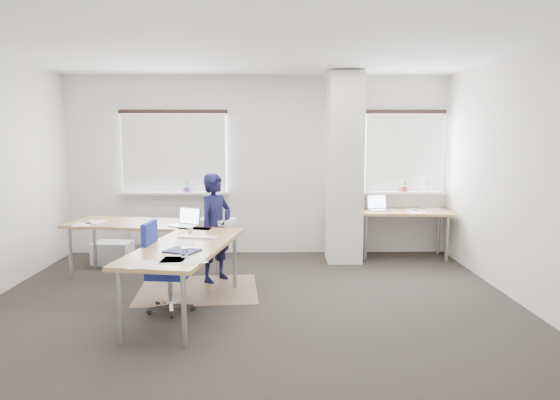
{
  "coord_description": "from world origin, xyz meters",
  "views": [
    {
      "loc": [
        0.24,
        -5.38,
        1.87
      ],
      "look_at": [
        0.33,
        0.9,
        1.06
      ],
      "focal_mm": 32.0,
      "sensor_mm": 36.0,
      "label": 1
    }
  ],
  "objects_px": {
    "desk_side": "(404,213)",
    "person": "(216,228)",
    "task_chair": "(167,287)",
    "desk_main": "(167,235)"
  },
  "relations": [
    {
      "from": "desk_main",
      "to": "task_chair",
      "type": "bearing_deg",
      "value": -69.4
    },
    {
      "from": "task_chair",
      "to": "person",
      "type": "xyz_separation_m",
      "value": [
        0.4,
        1.13,
        0.43
      ]
    },
    {
      "from": "desk_side",
      "to": "person",
      "type": "relative_size",
      "value": 1.04
    },
    {
      "from": "person",
      "to": "desk_main",
      "type": "bearing_deg",
      "value": 169.15
    },
    {
      "from": "desk_main",
      "to": "person",
      "type": "bearing_deg",
      "value": 51.44
    },
    {
      "from": "task_chair",
      "to": "desk_main",
      "type": "bearing_deg",
      "value": 106.17
    },
    {
      "from": "desk_side",
      "to": "task_chair",
      "type": "relative_size",
      "value": 1.5
    },
    {
      "from": "desk_main",
      "to": "person",
      "type": "xyz_separation_m",
      "value": [
        0.52,
        0.46,
        0.0
      ]
    },
    {
      "from": "desk_main",
      "to": "person",
      "type": "distance_m",
      "value": 0.7
    },
    {
      "from": "desk_main",
      "to": "desk_side",
      "type": "height_order",
      "value": "desk_side"
    }
  ]
}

